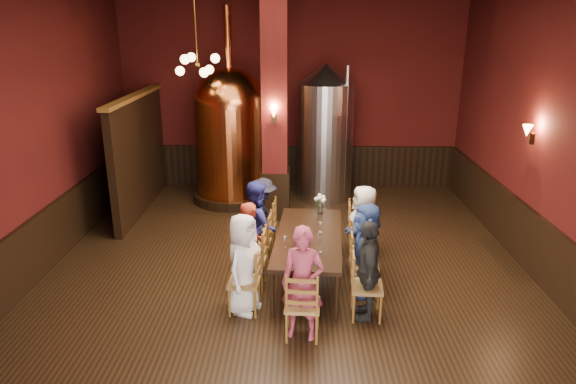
{
  "coord_description": "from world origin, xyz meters",
  "views": [
    {
      "loc": [
        0.14,
        -7.3,
        3.89
      ],
      "look_at": [
        0.01,
        0.2,
        1.4
      ],
      "focal_mm": 32.0,
      "sensor_mm": 36.0,
      "label": 1
    }
  ],
  "objects_px": {
    "person_0": "(244,264)",
    "copper_kettle": "(231,134)",
    "dining_table": "(309,239)",
    "person_2": "(257,226)",
    "rose_vase": "(320,201)",
    "person_1": "(251,246)",
    "steel_vessel": "(325,133)"
  },
  "relations": [
    {
      "from": "copper_kettle",
      "to": "rose_vase",
      "type": "distance_m",
      "value": 3.45
    },
    {
      "from": "dining_table",
      "to": "person_0",
      "type": "distance_m",
      "value": 1.31
    },
    {
      "from": "person_1",
      "to": "copper_kettle",
      "type": "distance_m",
      "value": 4.27
    },
    {
      "from": "person_2",
      "to": "rose_vase",
      "type": "height_order",
      "value": "person_2"
    },
    {
      "from": "rose_vase",
      "to": "person_1",
      "type": "bearing_deg",
      "value": -130.85
    },
    {
      "from": "person_1",
      "to": "steel_vessel",
      "type": "xyz_separation_m",
      "value": [
        1.31,
        4.3,
        0.82
      ]
    },
    {
      "from": "person_1",
      "to": "copper_kettle",
      "type": "height_order",
      "value": "copper_kettle"
    },
    {
      "from": "person_0",
      "to": "dining_table",
      "type": "bearing_deg",
      "value": -22.38
    },
    {
      "from": "steel_vessel",
      "to": "dining_table",
      "type": "bearing_deg",
      "value": -96.23
    },
    {
      "from": "steel_vessel",
      "to": "rose_vase",
      "type": "relative_size",
      "value": 8.78
    },
    {
      "from": "copper_kettle",
      "to": "steel_vessel",
      "type": "distance_m",
      "value": 2.1
    },
    {
      "from": "person_0",
      "to": "steel_vessel",
      "type": "bearing_deg",
      "value": 6.7
    },
    {
      "from": "dining_table",
      "to": "copper_kettle",
      "type": "height_order",
      "value": "copper_kettle"
    },
    {
      "from": "person_0",
      "to": "copper_kettle",
      "type": "relative_size",
      "value": 0.34
    },
    {
      "from": "person_2",
      "to": "dining_table",
      "type": "bearing_deg",
      "value": -131.6
    },
    {
      "from": "person_0",
      "to": "person_1",
      "type": "height_order",
      "value": "person_0"
    },
    {
      "from": "person_1",
      "to": "dining_table",
      "type": "bearing_deg",
      "value": -90.3
    },
    {
      "from": "copper_kettle",
      "to": "person_1",
      "type": "bearing_deg",
      "value": -79.27
    },
    {
      "from": "person_0",
      "to": "person_2",
      "type": "height_order",
      "value": "person_2"
    },
    {
      "from": "steel_vessel",
      "to": "rose_vase",
      "type": "bearing_deg",
      "value": -94.21
    },
    {
      "from": "person_0",
      "to": "rose_vase",
      "type": "height_order",
      "value": "person_0"
    },
    {
      "from": "person_0",
      "to": "rose_vase",
      "type": "xyz_separation_m",
      "value": [
        1.13,
        1.93,
        0.25
      ]
    },
    {
      "from": "person_2",
      "to": "rose_vase",
      "type": "xyz_separation_m",
      "value": [
        1.04,
        0.6,
        0.22
      ]
    },
    {
      "from": "person_2",
      "to": "steel_vessel",
      "type": "bearing_deg",
      "value": -35.54
    },
    {
      "from": "copper_kettle",
      "to": "steel_vessel",
      "type": "xyz_separation_m",
      "value": [
        2.09,
        0.19,
        -0.02
      ]
    },
    {
      "from": "copper_kettle",
      "to": "rose_vase",
      "type": "height_order",
      "value": "copper_kettle"
    },
    {
      "from": "person_1",
      "to": "person_2",
      "type": "xyz_separation_m",
      "value": [
        0.05,
        0.66,
        0.06
      ]
    },
    {
      "from": "steel_vessel",
      "to": "copper_kettle",
      "type": "bearing_deg",
      "value": -174.79
    },
    {
      "from": "dining_table",
      "to": "copper_kettle",
      "type": "distance_m",
      "value": 4.27
    },
    {
      "from": "dining_table",
      "to": "person_2",
      "type": "relative_size",
      "value": 1.63
    },
    {
      "from": "person_0",
      "to": "steel_vessel",
      "type": "height_order",
      "value": "steel_vessel"
    },
    {
      "from": "dining_table",
      "to": "rose_vase",
      "type": "height_order",
      "value": "rose_vase"
    }
  ]
}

